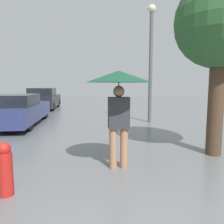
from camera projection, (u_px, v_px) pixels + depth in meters
pedestrian at (119, 88)px, 3.89m from camera, size 1.17×1.17×1.79m
parked_car_middle at (15, 110)px, 8.49m from camera, size 1.89×4.45×1.18m
parked_car_farthest at (43, 99)px, 14.25m from camera, size 1.77×4.04×1.34m
tree at (220, 25)px, 4.52m from camera, size 1.89×1.89×3.77m
street_lamp at (151, 53)px, 8.76m from camera, size 0.32×0.32×4.67m
fire_hydrant at (5, 169)px, 3.02m from camera, size 0.20×0.20×0.76m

